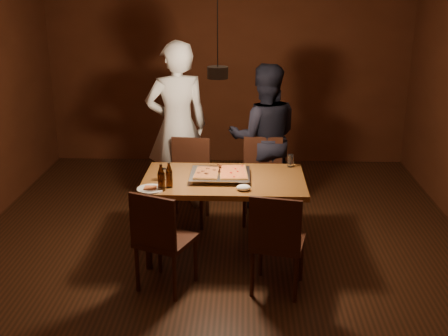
{
  "coord_description": "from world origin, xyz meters",
  "views": [
    {
      "loc": [
        0.24,
        -4.8,
        2.51
      ],
      "look_at": [
        0.05,
        0.11,
        0.85
      ],
      "focal_mm": 45.0,
      "sensor_mm": 36.0,
      "label": 1
    }
  ],
  "objects_px": {
    "plate_slice": "(150,189)",
    "diner_dark": "(264,138)",
    "beer_bottle_a": "(161,178)",
    "pizza_tray": "(220,176)",
    "beer_bottle_b": "(169,175)",
    "diner_white": "(177,127)",
    "chair_far_left": "(189,172)",
    "dining_table": "(224,186)",
    "chair_near_right": "(277,235)",
    "chair_far_right": "(262,172)",
    "chair_near_left": "(160,233)",
    "pendant_lamp": "(218,71)"
  },
  "relations": [
    {
      "from": "chair_near_right",
      "to": "diner_white",
      "type": "distance_m",
      "value": 2.17
    },
    {
      "from": "diner_white",
      "to": "pendant_lamp",
      "type": "bearing_deg",
      "value": 94.86
    },
    {
      "from": "dining_table",
      "to": "beer_bottle_a",
      "type": "distance_m",
      "value": 0.66
    },
    {
      "from": "plate_slice",
      "to": "diner_white",
      "type": "bearing_deg",
      "value": 87.17
    },
    {
      "from": "plate_slice",
      "to": "diner_dark",
      "type": "height_order",
      "value": "diner_dark"
    },
    {
      "from": "beer_bottle_b",
      "to": "chair_near_left",
      "type": "bearing_deg",
      "value": -92.29
    },
    {
      "from": "beer_bottle_b",
      "to": "diner_dark",
      "type": "relative_size",
      "value": 0.14
    },
    {
      "from": "chair_far_right",
      "to": "diner_dark",
      "type": "distance_m",
      "value": 0.44
    },
    {
      "from": "diner_dark",
      "to": "beer_bottle_a",
      "type": "bearing_deg",
      "value": 55.5
    },
    {
      "from": "beer_bottle_a",
      "to": "plate_slice",
      "type": "distance_m",
      "value": 0.15
    },
    {
      "from": "plate_slice",
      "to": "beer_bottle_b",
      "type": "bearing_deg",
      "value": 25.24
    },
    {
      "from": "beer_bottle_b",
      "to": "pendant_lamp",
      "type": "relative_size",
      "value": 0.21
    },
    {
      "from": "diner_white",
      "to": "beer_bottle_a",
      "type": "bearing_deg",
      "value": 73.36
    },
    {
      "from": "diner_dark",
      "to": "chair_far_right",
      "type": "bearing_deg",
      "value": 83.99
    },
    {
      "from": "chair_far_left",
      "to": "chair_near_right",
      "type": "bearing_deg",
      "value": 126.1
    },
    {
      "from": "dining_table",
      "to": "chair_far_right",
      "type": "bearing_deg",
      "value": 64.78
    },
    {
      "from": "plate_slice",
      "to": "diner_dark",
      "type": "distance_m",
      "value": 1.81
    },
    {
      "from": "chair_near_left",
      "to": "pendant_lamp",
      "type": "xyz_separation_m",
      "value": [
        0.45,
        0.64,
        1.22
      ]
    },
    {
      "from": "beer_bottle_a",
      "to": "dining_table",
      "type": "bearing_deg",
      "value": 32.74
    },
    {
      "from": "pizza_tray",
      "to": "pendant_lamp",
      "type": "xyz_separation_m",
      "value": [
        -0.01,
        -0.11,
        0.99
      ]
    },
    {
      "from": "dining_table",
      "to": "pizza_tray",
      "type": "height_order",
      "value": "pizza_tray"
    },
    {
      "from": "beer_bottle_a",
      "to": "diner_dark",
      "type": "bearing_deg",
      "value": 57.72
    },
    {
      "from": "diner_white",
      "to": "diner_dark",
      "type": "distance_m",
      "value": 0.98
    },
    {
      "from": "beer_bottle_b",
      "to": "plate_slice",
      "type": "height_order",
      "value": "beer_bottle_b"
    },
    {
      "from": "pizza_tray",
      "to": "beer_bottle_b",
      "type": "distance_m",
      "value": 0.52
    },
    {
      "from": "chair_near_left",
      "to": "beer_bottle_b",
      "type": "bearing_deg",
      "value": 110.81
    },
    {
      "from": "chair_far_right",
      "to": "chair_near_right",
      "type": "bearing_deg",
      "value": 95.22
    },
    {
      "from": "beer_bottle_b",
      "to": "diner_dark",
      "type": "bearing_deg",
      "value": 57.86
    },
    {
      "from": "dining_table",
      "to": "beer_bottle_a",
      "type": "height_order",
      "value": "beer_bottle_a"
    },
    {
      "from": "pizza_tray",
      "to": "diner_dark",
      "type": "xyz_separation_m",
      "value": [
        0.44,
        1.15,
        0.05
      ]
    },
    {
      "from": "pizza_tray",
      "to": "pendant_lamp",
      "type": "bearing_deg",
      "value": -93.28
    },
    {
      "from": "pendant_lamp",
      "to": "plate_slice",
      "type": "bearing_deg",
      "value": -159.3
    },
    {
      "from": "chair_near_right",
      "to": "dining_table",
      "type": "bearing_deg",
      "value": 133.6
    },
    {
      "from": "dining_table",
      "to": "chair_far_left",
      "type": "distance_m",
      "value": 0.88
    },
    {
      "from": "chair_far_right",
      "to": "chair_near_left",
      "type": "relative_size",
      "value": 0.88
    },
    {
      "from": "beer_bottle_b",
      "to": "chair_far_right",
      "type": "bearing_deg",
      "value": 51.34
    },
    {
      "from": "plate_slice",
      "to": "diner_white",
      "type": "distance_m",
      "value": 1.46
    },
    {
      "from": "pendant_lamp",
      "to": "beer_bottle_a",
      "type": "bearing_deg",
      "value": -154.58
    },
    {
      "from": "pizza_tray",
      "to": "beer_bottle_a",
      "type": "xyz_separation_m",
      "value": [
        -0.5,
        -0.34,
        0.1
      ]
    },
    {
      "from": "diner_dark",
      "to": "chair_near_right",
      "type": "bearing_deg",
      "value": 89.31
    },
    {
      "from": "chair_near_right",
      "to": "diner_dark",
      "type": "xyz_separation_m",
      "value": [
        -0.05,
        1.9,
        0.29
      ]
    },
    {
      "from": "beer_bottle_b",
      "to": "pizza_tray",
      "type": "bearing_deg",
      "value": 30.49
    },
    {
      "from": "beer_bottle_b",
      "to": "dining_table",
      "type": "bearing_deg",
      "value": 28.58
    },
    {
      "from": "chair_far_left",
      "to": "beer_bottle_a",
      "type": "xyz_separation_m",
      "value": [
        -0.13,
        -1.11,
        0.33
      ]
    },
    {
      "from": "chair_far_right",
      "to": "pizza_tray",
      "type": "height_order",
      "value": "chair_far_right"
    },
    {
      "from": "chair_far_right",
      "to": "plate_slice",
      "type": "xyz_separation_m",
      "value": [
        -1.02,
        -1.15,
        0.22
      ]
    },
    {
      "from": "chair_near_left",
      "to": "pizza_tray",
      "type": "height_order",
      "value": "chair_near_left"
    },
    {
      "from": "pizza_tray",
      "to": "dining_table",
      "type": "bearing_deg",
      "value": 4.32
    },
    {
      "from": "beer_bottle_b",
      "to": "plate_slice",
      "type": "xyz_separation_m",
      "value": [
        -0.16,
        -0.07,
        -0.1
      ]
    },
    {
      "from": "diner_white",
      "to": "diner_dark",
      "type": "relative_size",
      "value": 1.15
    }
  ]
}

